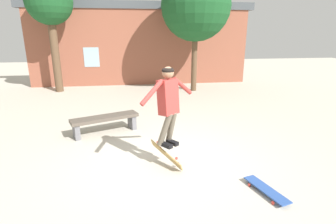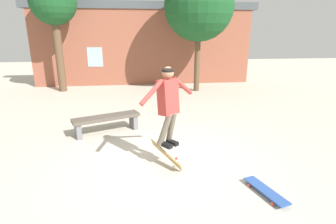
{
  "view_description": "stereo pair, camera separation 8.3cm",
  "coord_description": "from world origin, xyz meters",
  "px_view_note": "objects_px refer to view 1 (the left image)",
  "views": [
    {
      "loc": [
        -0.61,
        -4.69,
        2.49
      ],
      "look_at": [
        0.05,
        -0.17,
        1.1
      ],
      "focal_mm": 28.0,
      "sensor_mm": 36.0,
      "label": 1
    },
    {
      "loc": [
        -0.53,
        -4.7,
        2.49
      ],
      "look_at": [
        0.05,
        -0.17,
        1.1
      ],
      "focal_mm": 28.0,
      "sensor_mm": 36.0,
      "label": 2
    }
  ],
  "objects_px": {
    "skateboard_flipping": "(166,154)",
    "skateboard_resting": "(266,189)",
    "tree_left": "(49,4)",
    "park_bench": "(105,121)",
    "skater": "(168,100)",
    "tree_right": "(196,6)"
  },
  "relations": [
    {
      "from": "skateboard_flipping",
      "to": "skateboard_resting",
      "type": "relative_size",
      "value": 0.85
    },
    {
      "from": "tree_left",
      "to": "skateboard_flipping",
      "type": "distance_m",
      "value": 8.89
    },
    {
      "from": "skateboard_resting",
      "to": "skateboard_flipping",
      "type": "bearing_deg",
      "value": -142.76
    },
    {
      "from": "park_bench",
      "to": "skater",
      "type": "xyz_separation_m",
      "value": [
        1.33,
        -1.96,
        0.99
      ]
    },
    {
      "from": "skateboard_flipping",
      "to": "skater",
      "type": "bearing_deg",
      "value": 44.26
    },
    {
      "from": "tree_right",
      "to": "skateboard_flipping",
      "type": "bearing_deg",
      "value": -107.89
    },
    {
      "from": "skateboard_flipping",
      "to": "park_bench",
      "type": "bearing_deg",
      "value": 176.34
    },
    {
      "from": "tree_right",
      "to": "skateboard_resting",
      "type": "height_order",
      "value": "tree_right"
    },
    {
      "from": "tree_left",
      "to": "skater",
      "type": "bearing_deg",
      "value": -63.03
    },
    {
      "from": "skater",
      "to": "skateboard_flipping",
      "type": "xyz_separation_m",
      "value": [
        -0.03,
        0.0,
        -1.07
      ]
    },
    {
      "from": "tree_right",
      "to": "skateboard_resting",
      "type": "distance_m",
      "value": 8.57
    },
    {
      "from": "tree_right",
      "to": "tree_left",
      "type": "distance_m",
      "value": 5.91
    },
    {
      "from": "park_bench",
      "to": "skater",
      "type": "bearing_deg",
      "value": -77.31
    },
    {
      "from": "tree_right",
      "to": "skater",
      "type": "relative_size",
      "value": 3.37
    },
    {
      "from": "tree_left",
      "to": "skater",
      "type": "distance_m",
      "value": 8.57
    },
    {
      "from": "skater",
      "to": "skateboard_resting",
      "type": "bearing_deg",
      "value": 14.5
    },
    {
      "from": "tree_right",
      "to": "skater",
      "type": "xyz_separation_m",
      "value": [
        -2.13,
        -6.69,
        -2.21
      ]
    },
    {
      "from": "tree_right",
      "to": "skateboard_resting",
      "type": "xyz_separation_m",
      "value": [
        -0.69,
        -7.81,
        -3.46
      ]
    },
    {
      "from": "tree_left",
      "to": "skateboard_resting",
      "type": "relative_size",
      "value": 5.23
    },
    {
      "from": "skater",
      "to": "skateboard_flipping",
      "type": "bearing_deg",
      "value": -136.0
    },
    {
      "from": "park_bench",
      "to": "skater",
      "type": "height_order",
      "value": "skater"
    },
    {
      "from": "tree_right",
      "to": "skater",
      "type": "height_order",
      "value": "tree_right"
    }
  ]
}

